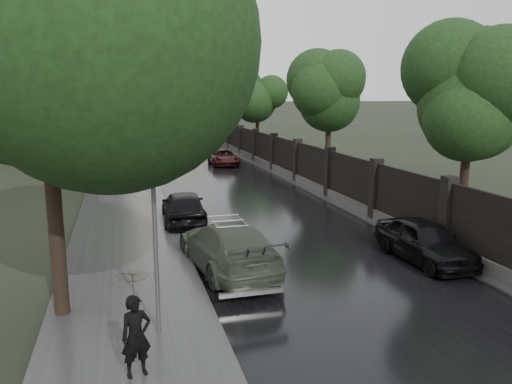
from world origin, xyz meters
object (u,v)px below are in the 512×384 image
Objects in this scene: lamp_post at (155,222)px; car_right_far at (223,157)px; tree_left_near at (42,47)px; pedestrian_umbrella at (134,293)px; tree_right_c at (257,99)px; tree_right_a at (470,106)px; tree_right_b at (329,101)px; tree_left_far at (90,97)px; volga_sedan at (228,246)px; traffic_light at (147,140)px; hatchback_left at (184,207)px; car_right_near at (424,241)px.

lamp_post reaches higher than car_right_far.
pedestrian_umbrella is at bearing -63.06° from tree_left_near.
pedestrian_umbrella is (-13.43, -40.29, -3.14)m from tree_right_c.
tree_right_a is at bearing 15.95° from pedestrian_umbrella.
tree_left_far is at bearing 152.70° from tree_right_b.
car_right_far is at bearing 59.60° from pedestrian_umbrella.
tree_right_a reaches higher than pedestrian_umbrella.
volga_sedan is at bearing -106.83° from tree_right_c.
car_right_far is (9.65, -1.33, -4.63)m from tree_left_far.
tree_left_near reaches higher than volga_sedan.
tree_right_b is at bearing -14.24° from traffic_light.
tree_left_near reaches higher than tree_right_b.
tree_left_near reaches higher than tree_right_a.
hatchback_left is at bearing 79.67° from lamp_post.
pedestrian_umbrella is (-13.43, -22.29, -3.14)m from tree_right_b.
lamp_post reaches higher than volga_sedan.
tree_left_far is 1.05× the size of tree_right_b.
volga_sedan is at bearing 169.56° from car_right_near.
tree_right_a is at bearing 38.72° from car_right_near.
tree_left_near reaches higher than lamp_post.
lamp_post is at bearing -92.68° from traffic_light.
tree_right_c is (15.10, 37.00, -1.47)m from tree_left_near.
car_right_near is at bearing -103.16° from tree_right_b.
tree_right_c is 2.83× the size of pedestrian_umbrella.
tree_left_far is 6.84m from traffic_light.
car_right_near is (7.70, -20.53, -1.70)m from traffic_light.
car_right_far is at bearing -7.87° from tree_left_far.
tree_right_b reaches higher than lamp_post.
tree_left_near is 7.70m from volga_sedan.
tree_right_b is 1.37× the size of lamp_post.
car_right_far is (7.05, 27.17, -2.06)m from lamp_post.
traffic_light is 1.62× the size of pedestrian_umbrella.
tree_left_far reaches higher than tree_right_c.
hatchback_left is 1.05× the size of car_right_near.
tree_left_near is at bearing 145.71° from lamp_post.
tree_left_near is at bearing -98.53° from traffic_light.
tree_left_near is 2.23× the size of car_right_near.
pedestrian_umbrella reaches higher than car_right_far.
tree_right_c is at bearing -113.52° from volga_sedan.
tree_right_a is 21.91m from car_right_far.
hatchback_left reaches higher than car_right_near.
car_right_near is at bearing 11.28° from pedestrian_umbrella.
volga_sedan is at bearing -166.10° from tree_right_a.
volga_sedan is (-10.46, -2.59, -4.19)m from tree_right_a.
pedestrian_umbrella is at bearing -108.44° from tree_right_c.
tree_right_c reaches higher than car_right_far.
pedestrian_umbrella is (-9.33, -4.76, 1.11)m from car_right_near.
tree_right_b is 26.21m from pedestrian_umbrella.
tree_right_a is at bearing -54.83° from tree_left_far.
tree_right_c is 1.34× the size of volga_sedan.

